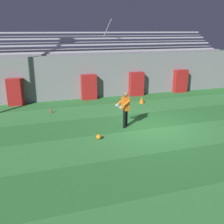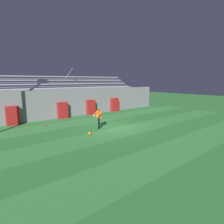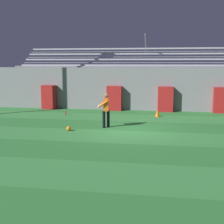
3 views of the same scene
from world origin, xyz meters
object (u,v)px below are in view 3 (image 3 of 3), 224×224
Objects in this scene: padding_pillar_far_right at (221,100)px; goalkeeper at (106,108)px; padding_pillar_gate_left at (114,98)px; soccer_ball at (69,129)px; padding_pillar_far_left at (49,97)px; padding_pillar_gate_right at (165,99)px; water_bottle at (66,113)px; traffic_cone at (157,113)px.

padding_pillar_far_right is 0.96× the size of goalkeeper.
soccer_ball is at bearing -99.74° from padding_pillar_gate_left.
padding_pillar_far_right is (6.77, 0.00, 0.00)m from padding_pillar_gate_left.
padding_pillar_far_right is at bearing 0.00° from padding_pillar_far_left.
padding_pillar_gate_right is at bearing 62.22° from goalkeeper.
padding_pillar_far_right is 7.31× the size of soccer_ball.
goalkeeper reaches higher than soccer_ball.
soccer_ball is (3.36, -6.55, -0.69)m from padding_pillar_far_left.
padding_pillar_far_left reaches higher than water_bottle.
padding_pillar_gate_left is 3.33m from padding_pillar_gate_right.
water_bottle is (1.85, -2.25, -0.68)m from padding_pillar_far_left.
padding_pillar_far_left is at bearing 165.00° from traffic_cone.
padding_pillar_gate_left is 3.53m from water_bottle.
padding_pillar_far_right is 3.83× the size of traffic_cone.
padding_pillar_far_left is (-4.49, 0.00, 0.00)m from padding_pillar_gate_left.
padding_pillar_far_right is 6.71× the size of water_bottle.
padding_pillar_far_left is 11.26m from padding_pillar_far_right.
padding_pillar_far_right is (3.44, 0.00, 0.00)m from padding_pillar_gate_right.
goalkeeper reaches higher than padding_pillar_gate_left.
goalkeeper is at bearing 34.13° from soccer_ball.
water_bottle is at bearing -166.56° from padding_pillar_far_right.
padding_pillar_gate_right is 0.96× the size of goalkeeper.
padding_pillar_gate_right is at bearing 0.00° from padding_pillar_gate_left.
padding_pillar_far_left is 7.40m from soccer_ball.
padding_pillar_gate_right reaches higher than soccer_ball.
padding_pillar_gate_right is at bearing 20.66° from water_bottle.
padding_pillar_gate_left is at bearing 80.26° from soccer_ball.
padding_pillar_gate_right is 3.83× the size of traffic_cone.
padding_pillar_gate_right is at bearing 55.82° from soccer_ball.
padding_pillar_gate_left reaches higher than traffic_cone.
padding_pillar_far_right reaches higher than water_bottle.
soccer_ball is at bearing -124.18° from padding_pillar_gate_right.
traffic_cone is (2.43, 3.53, -0.74)m from goalkeeper.
traffic_cone is (3.98, 4.58, 0.10)m from soccer_ball.
soccer_ball is (-7.89, -6.55, -0.69)m from padding_pillar_far_right.
padding_pillar_gate_left is at bearing 180.00° from padding_pillar_gate_right.
water_bottle is (-5.96, -2.25, -0.68)m from padding_pillar_gate_right.
goalkeeper is 4.35m from traffic_cone.
traffic_cone is (2.86, -1.97, -0.59)m from padding_pillar_gate_left.
padding_pillar_gate_right is 1.00× the size of padding_pillar_far_left.
padding_pillar_gate_right is 6.41m from water_bottle.
goalkeeper reaches higher than padding_pillar_far_left.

